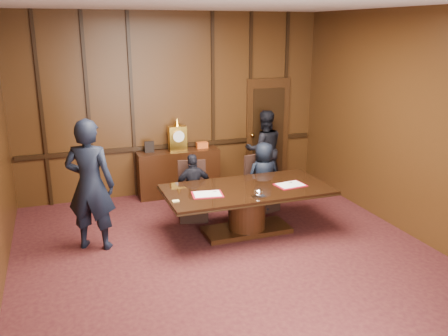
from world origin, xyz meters
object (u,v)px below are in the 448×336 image
conference_table (247,203)px  witness_left (90,185)px  sideboard (178,171)px  signatory_right (264,177)px  signatory_left (194,187)px  witness_right (264,149)px

conference_table → witness_left: (-2.36, 0.27, 0.48)m
sideboard → signatory_right: 1.83m
signatory_left → witness_right: (1.85, 1.20, 0.22)m
sideboard → conference_table: 2.23m
conference_table → signatory_left: 1.03m
signatory_right → witness_left: size_ratio=0.64×
witness_right → witness_left: bearing=34.6°
sideboard → signatory_right: sideboard is taller
signatory_left → witness_right: witness_right is taller
conference_table → witness_right: bearing=59.0°
sideboard → signatory_right: size_ratio=1.26×
signatory_left → witness_left: witness_left is taller
signatory_left → signatory_right: signatory_right is taller
witness_left → witness_right: bearing=-129.5°
signatory_left → witness_left: size_ratio=0.59×
signatory_right → sideboard: bearing=-48.2°
signatory_right → witness_left: 3.08m
signatory_right → witness_right: bearing=-114.7°
signatory_right → signatory_left: bearing=-0.1°
signatory_right → witness_left: bearing=9.9°
signatory_left → witness_right: bearing=-146.9°
conference_table → witness_right: size_ratio=1.63×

